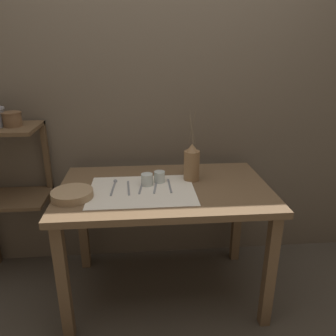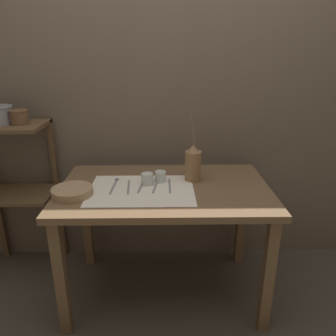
{
  "view_description": "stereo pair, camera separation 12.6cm",
  "coord_description": "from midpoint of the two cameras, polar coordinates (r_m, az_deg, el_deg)",
  "views": [
    {
      "loc": [
        -0.13,
        -1.82,
        1.57
      ],
      "look_at": [
        0.02,
        0.0,
        0.9
      ],
      "focal_mm": 35.0,
      "sensor_mm": 36.0,
      "label": 1
    },
    {
      "loc": [
        -0.01,
        -1.83,
        1.57
      ],
      "look_at": [
        0.02,
        0.0,
        0.9
      ],
      "focal_mm": 35.0,
      "sensor_mm": 36.0,
      "label": 2
    }
  ],
  "objects": [
    {
      "name": "knife_center",
      "position": [
        1.99,
        -1.52,
        -3.14
      ],
      "size": [
        0.01,
        0.21,
        0.0
      ],
      "color": "gray",
      "rests_on": "wooden_table"
    },
    {
      "name": "pitcher_with_flowers",
      "position": [
        2.06,
        2.4,
        0.82
      ],
      "size": [
        0.1,
        0.1,
        0.45
      ],
      "color": "olive",
      "rests_on": "wooden_table"
    },
    {
      "name": "wooden_shelf_unit",
      "position": [
        2.48,
        -27.45,
        -0.89
      ],
      "size": [
        0.5,
        0.35,
        1.11
      ],
      "color": "brown",
      "rests_on": "ground_plane"
    },
    {
      "name": "fork_inner",
      "position": [
        1.99,
        -3.99,
        -3.2
      ],
      "size": [
        0.04,
        0.21,
        0.0
      ],
      "color": "gray",
      "rests_on": "wooden_table"
    },
    {
      "name": "wooden_table",
      "position": [
        2.03,
        -2.41,
        -5.93
      ],
      "size": [
        1.27,
        0.78,
        0.78
      ],
      "color": "brown",
      "rests_on": "ground_plane"
    },
    {
      "name": "fork_outer",
      "position": [
        1.98,
        -8.7,
        -3.47
      ],
      "size": [
        0.02,
        0.21,
        0.0
      ],
      "color": "gray",
      "rests_on": "wooden_table"
    },
    {
      "name": "wooden_bowl",
      "position": [
        1.93,
        -18.16,
        -4.42
      ],
      "size": [
        0.23,
        0.23,
        0.04
      ],
      "color": "#9E7F5B",
      "rests_on": "wooden_table"
    },
    {
      "name": "spoon_inner",
      "position": [
        2.04,
        -6.23,
        -2.6
      ],
      "size": [
        0.04,
        0.22,
        0.02
      ],
      "color": "gray",
      "rests_on": "wooden_table"
    },
    {
      "name": "spoon_outer",
      "position": [
        2.05,
        -11.05,
        -2.78
      ],
      "size": [
        0.03,
        0.22,
        0.02
      ],
      "color": "gray",
      "rests_on": "wooden_table"
    },
    {
      "name": "metal_pot_small",
      "position": [
        2.31,
        -26.97,
        7.66
      ],
      "size": [
        0.12,
        0.12,
        0.09
      ],
      "color": "brown",
      "rests_on": "wooden_shelf_unit"
    },
    {
      "name": "glass_tumbler_near",
      "position": [
        2.0,
        -5.48,
        -2.04
      ],
      "size": [
        0.07,
        0.07,
        0.07
      ],
      "color": "silver",
      "rests_on": "wooden_table"
    },
    {
      "name": "stone_wall_back",
      "position": [
        2.36,
        -3.16,
        11.06
      ],
      "size": [
        7.0,
        0.06,
        2.4
      ],
      "color": "brown",
      "rests_on": "ground_plane"
    },
    {
      "name": "glass_tumbler_far",
      "position": [
        2.04,
        -3.26,
        -1.56
      ],
      "size": [
        0.07,
        0.07,
        0.07
      ],
      "color": "silver",
      "rests_on": "wooden_table"
    },
    {
      "name": "linen_cloth",
      "position": [
        1.94,
        -6.39,
        -3.95
      ],
      "size": [
        0.62,
        0.46,
        0.0
      ],
      "color": "silver",
      "rests_on": "wooden_table"
    },
    {
      "name": "ground_plane",
      "position": [
        2.41,
        -2.16,
        -20.56
      ],
      "size": [
        12.0,
        12.0,
        0.0
      ],
      "primitive_type": "plane",
      "color": "#473F35"
    }
  ]
}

